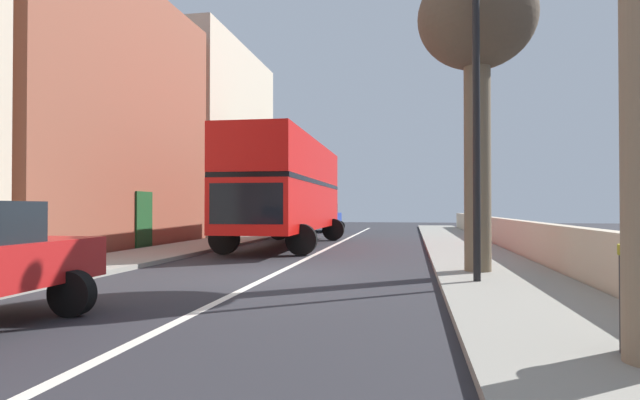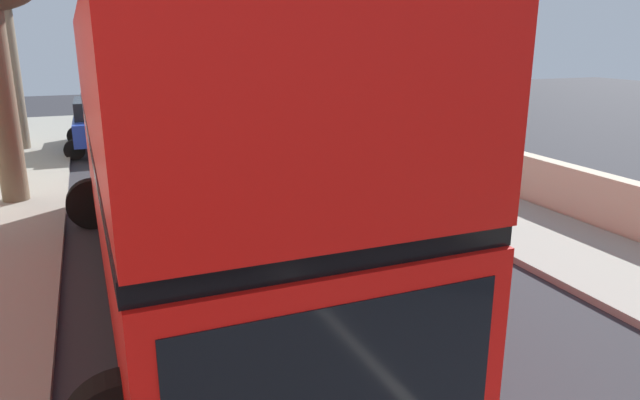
# 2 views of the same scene
# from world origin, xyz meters

# --- Properties ---
(double_decker_bus) EXTENTS (3.68, 11.08, 4.06)m
(double_decker_bus) POSITION_xyz_m (-1.70, 8.46, 2.35)
(double_decker_bus) COLOR red
(double_decker_bus) RESTS_ON ground
(parked_car_blue_left_2) EXTENTS (2.54, 4.58, 1.75)m
(parked_car_blue_left_2) POSITION_xyz_m (-2.50, 20.85, 0.98)
(parked_car_blue_left_2) COLOR #1E389E
(parked_car_blue_left_2) RESTS_ON ground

